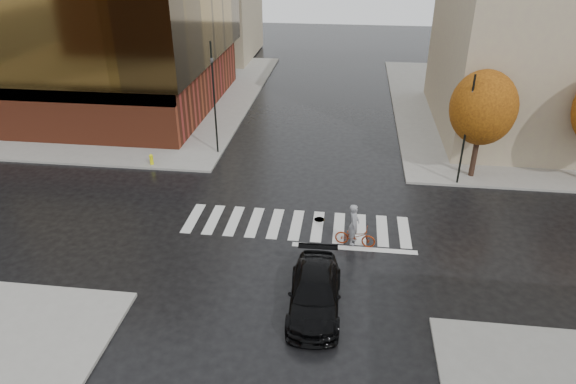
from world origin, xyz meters
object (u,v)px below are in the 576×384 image
at_px(traffic_light_ne, 467,125).
at_px(fire_hydrant, 151,159).
at_px(traffic_light_nw, 214,91).
at_px(cyclist, 355,232).
at_px(sedan, 315,293).

distance_m(traffic_light_ne, fire_hydrant, 19.28).
relative_size(traffic_light_ne, fire_hydrant, 9.31).
height_order(traffic_light_nw, traffic_light_ne, traffic_light_nw).
xyz_separation_m(traffic_light_nw, traffic_light_ne, (15.30, -2.70, -0.55)).
relative_size(cyclist, traffic_light_nw, 0.30).
bearing_deg(sedan, cyclist, 70.54).
bearing_deg(cyclist, fire_hydrant, 67.80).
relative_size(sedan, traffic_light_nw, 0.69).
bearing_deg(sedan, traffic_light_ne, 56.36).
relative_size(traffic_light_nw, traffic_light_ne, 1.13).
distance_m(sedan, traffic_light_nw, 17.05).
height_order(cyclist, traffic_light_nw, traffic_light_nw).
relative_size(sedan, fire_hydrant, 7.27).
relative_size(sedan, traffic_light_ne, 0.78).
xyz_separation_m(traffic_light_nw, fire_hydrant, (-3.70, -2.50, -3.80)).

